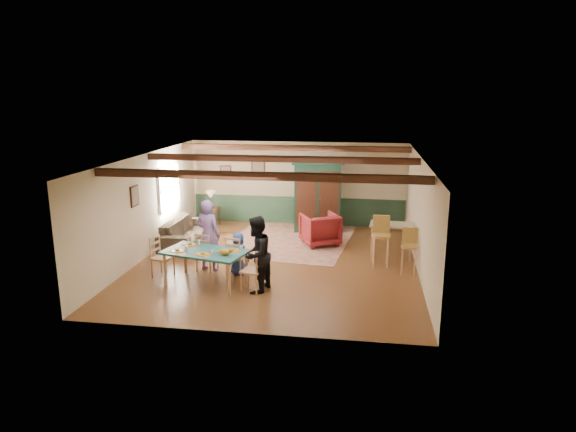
# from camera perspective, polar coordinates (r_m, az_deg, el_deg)

# --- Properties ---
(floor) EXTENTS (8.00, 8.00, 0.00)m
(floor) POSITION_cam_1_polar(r_m,az_deg,el_deg) (13.23, -1.20, -5.15)
(floor) COLOR #542F17
(floor) RESTS_ON ground
(wall_back) EXTENTS (7.00, 0.02, 2.70)m
(wall_back) POSITION_cam_1_polar(r_m,az_deg,el_deg) (16.73, 1.08, 3.65)
(wall_back) COLOR beige
(wall_back) RESTS_ON floor
(wall_left) EXTENTS (0.02, 8.00, 2.70)m
(wall_left) POSITION_cam_1_polar(r_m,az_deg,el_deg) (13.87, -15.64, 1.02)
(wall_left) COLOR beige
(wall_left) RESTS_ON floor
(wall_right) EXTENTS (0.02, 8.00, 2.70)m
(wall_right) POSITION_cam_1_polar(r_m,az_deg,el_deg) (12.75, 14.46, 0.01)
(wall_right) COLOR beige
(wall_right) RESTS_ON floor
(ceiling) EXTENTS (7.00, 8.00, 0.02)m
(ceiling) POSITION_cam_1_polar(r_m,az_deg,el_deg) (12.62, -1.27, 6.54)
(ceiling) COLOR white
(ceiling) RESTS_ON wall_back
(wainscot_back) EXTENTS (6.95, 0.03, 0.90)m
(wainscot_back) POSITION_cam_1_polar(r_m,az_deg,el_deg) (16.89, 1.06, 0.63)
(wainscot_back) COLOR #203B29
(wainscot_back) RESTS_ON floor
(ceiling_beam_front) EXTENTS (6.95, 0.16, 0.16)m
(ceiling_beam_front) POSITION_cam_1_polar(r_m,az_deg,el_deg) (10.39, -3.41, 4.46)
(ceiling_beam_front) COLOR #32180D
(ceiling_beam_front) RESTS_ON ceiling
(ceiling_beam_mid) EXTENTS (6.95, 0.16, 0.16)m
(ceiling_beam_mid) POSITION_cam_1_polar(r_m,az_deg,el_deg) (13.02, -0.96, 6.36)
(ceiling_beam_mid) COLOR #32180D
(ceiling_beam_mid) RESTS_ON ceiling
(ceiling_beam_back) EXTENTS (6.95, 0.16, 0.16)m
(ceiling_beam_back) POSITION_cam_1_polar(r_m,az_deg,el_deg) (15.57, 0.62, 7.58)
(ceiling_beam_back) COLOR #32180D
(ceiling_beam_back) RESTS_ON ceiling
(window_left) EXTENTS (0.06, 1.60, 1.30)m
(window_left) POSITION_cam_1_polar(r_m,az_deg,el_deg) (15.35, -13.03, 3.14)
(window_left) COLOR white
(window_left) RESTS_ON wall_left
(picture_left_wall) EXTENTS (0.04, 0.42, 0.52)m
(picture_left_wall) POSITION_cam_1_polar(r_m,az_deg,el_deg) (13.25, -16.67, 2.14)
(picture_left_wall) COLOR tan
(picture_left_wall) RESTS_ON wall_left
(picture_back_a) EXTENTS (0.45, 0.04, 0.55)m
(picture_back_a) POSITION_cam_1_polar(r_m,az_deg,el_deg) (16.85, -3.33, 5.25)
(picture_back_a) COLOR tan
(picture_back_a) RESTS_ON wall_back
(picture_back_b) EXTENTS (0.38, 0.04, 0.48)m
(picture_back_b) POSITION_cam_1_polar(r_m,az_deg,el_deg) (17.13, -6.94, 4.80)
(picture_back_b) COLOR tan
(picture_back_b) RESTS_ON wall_back
(dining_table) EXTENTS (2.03, 1.43, 0.77)m
(dining_table) POSITION_cam_1_polar(r_m,az_deg,el_deg) (11.85, -9.12, -5.64)
(dining_table) COLOR #1B5856
(dining_table) RESTS_ON floor
(dining_chair_far_left) EXTENTS (0.53, 0.54, 0.97)m
(dining_chair_far_left) POSITION_cam_1_polar(r_m,az_deg,el_deg) (12.62, -9.00, -3.94)
(dining_chair_far_left) COLOR tan
(dining_chair_far_left) RESTS_ON floor
(dining_chair_far_right) EXTENTS (0.53, 0.54, 0.97)m
(dining_chair_far_right) POSITION_cam_1_polar(r_m,az_deg,el_deg) (12.23, -5.70, -4.41)
(dining_chair_far_right) COLOR tan
(dining_chair_far_right) RESTS_ON floor
(dining_chair_end_left) EXTENTS (0.54, 0.53, 0.97)m
(dining_chair_end_left) POSITION_cam_1_polar(r_m,az_deg,el_deg) (12.45, -13.79, -4.42)
(dining_chair_end_left) COLOR tan
(dining_chair_end_left) RESTS_ON floor
(dining_chair_end_right) EXTENTS (0.54, 0.53, 0.97)m
(dining_chair_end_right) POSITION_cam_1_polar(r_m,az_deg,el_deg) (11.28, -4.00, -5.96)
(dining_chair_end_right) COLOR tan
(dining_chair_end_right) RESTS_ON floor
(person_man) EXTENTS (0.73, 0.56, 1.77)m
(person_man) POSITION_cam_1_polar(r_m,az_deg,el_deg) (12.57, -8.87, -2.11)
(person_man) COLOR #825EA2
(person_man) RESTS_ON floor
(person_woman) EXTENTS (0.82, 0.95, 1.69)m
(person_woman) POSITION_cam_1_polar(r_m,az_deg,el_deg) (11.12, -3.55, -4.30)
(person_woman) COLOR black
(person_woman) RESTS_ON floor
(person_child) EXTENTS (0.57, 0.44, 1.03)m
(person_child) POSITION_cam_1_polar(r_m,az_deg,el_deg) (12.29, -5.53, -4.18)
(person_child) COLOR #27419C
(person_child) RESTS_ON floor
(cat) EXTENTS (0.39, 0.23, 0.18)m
(cat) POSITION_cam_1_polar(r_m,az_deg,el_deg) (11.35, -7.05, -3.92)
(cat) COLOR orange
(cat) RESTS_ON dining_table
(place_setting_near_left) EXTENTS (0.47, 0.40, 0.11)m
(place_setting_near_left) POSITION_cam_1_polar(r_m,az_deg,el_deg) (11.81, -12.19, -3.61)
(place_setting_near_left) COLOR orange
(place_setting_near_left) RESTS_ON dining_table
(place_setting_near_center) EXTENTS (0.47, 0.40, 0.11)m
(place_setting_near_center) POSITION_cam_1_polar(r_m,az_deg,el_deg) (11.46, -9.43, -4.02)
(place_setting_near_center) COLOR orange
(place_setting_near_center) RESTS_ON dining_table
(place_setting_far_left) EXTENTS (0.47, 0.40, 0.11)m
(place_setting_far_left) POSITION_cam_1_polar(r_m,az_deg,el_deg) (12.21, -10.84, -2.96)
(place_setting_far_left) COLOR orange
(place_setting_far_left) RESTS_ON dining_table
(place_setting_far_right) EXTENTS (0.47, 0.40, 0.11)m
(place_setting_far_right) POSITION_cam_1_polar(r_m,az_deg,el_deg) (11.65, -6.18, -3.61)
(place_setting_far_right) COLOR orange
(place_setting_far_right) RESTS_ON dining_table
(area_rug) EXTENTS (3.83, 4.38, 0.01)m
(area_rug) POSITION_cam_1_polar(r_m,az_deg,el_deg) (15.10, 0.14, -2.70)
(area_rug) COLOR tan
(area_rug) RESTS_ON floor
(armoire) EXTENTS (1.64, 0.83, 2.22)m
(armoire) POSITION_cam_1_polar(r_m,az_deg,el_deg) (15.91, 3.27, 2.22)
(armoire) COLOR #133124
(armoire) RESTS_ON floor
(armchair) EXTENTS (1.30, 1.31, 0.90)m
(armchair) POSITION_cam_1_polar(r_m,az_deg,el_deg) (14.62, 3.60, -1.49)
(armchair) COLOR #511016
(armchair) RESTS_ON floor
(sofa) EXTENTS (0.93, 2.38, 0.69)m
(sofa) POSITION_cam_1_polar(r_m,az_deg,el_deg) (15.05, -11.22, -1.69)
(sofa) COLOR #362C22
(sofa) RESTS_ON floor
(end_table) EXTENTS (0.52, 0.52, 0.61)m
(end_table) POSITION_cam_1_polar(r_m,az_deg,el_deg) (16.80, -8.51, -0.11)
(end_table) COLOR #32180D
(end_table) RESTS_ON floor
(table_lamp) EXTENTS (0.34, 0.34, 0.56)m
(table_lamp) POSITION_cam_1_polar(r_m,az_deg,el_deg) (16.67, -8.58, 1.83)
(table_lamp) COLOR beige
(table_lamp) RESTS_ON end_table
(counter_table) EXTENTS (1.17, 0.74, 0.93)m
(counter_table) POSITION_cam_1_polar(r_m,az_deg,el_deg) (13.65, 11.40, -2.77)
(counter_table) COLOR beige
(counter_table) RESTS_ON floor
(bar_stool_left) EXTENTS (0.45, 0.50, 1.25)m
(bar_stool_left) POSITION_cam_1_polar(r_m,az_deg,el_deg) (13.02, 10.30, -2.79)
(bar_stool_left) COLOR #B48C46
(bar_stool_left) RESTS_ON floor
(bar_stool_right) EXTENTS (0.43, 0.47, 1.10)m
(bar_stool_right) POSITION_cam_1_polar(r_m,az_deg,el_deg) (12.60, 13.30, -3.86)
(bar_stool_right) COLOR #B48C46
(bar_stool_right) RESTS_ON floor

